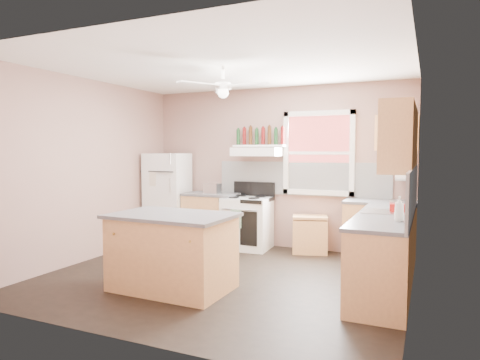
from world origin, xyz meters
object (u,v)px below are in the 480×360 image
at_px(toaster, 212,189).
at_px(island, 172,253).
at_px(stove, 247,223).
at_px(refrigerator, 168,198).
at_px(cart, 310,236).

height_order(toaster, island, toaster).
bearing_deg(toaster, stove, 12.23).
xyz_separation_m(refrigerator, toaster, (0.90, 0.01, 0.20)).
bearing_deg(cart, island, -128.76).
relative_size(stove, cart, 1.59).
bearing_deg(cart, toaster, 170.10).
xyz_separation_m(refrigerator, stove, (1.53, 0.06, -0.36)).
relative_size(toaster, stove, 0.33).
height_order(stove, cart, stove).
height_order(toaster, stove, toaster).
bearing_deg(island, cart, 68.12).
height_order(refrigerator, stove, refrigerator).
xyz_separation_m(toaster, stove, (0.63, 0.05, -0.56)).
xyz_separation_m(cart, island, (-1.03, -2.41, 0.16)).
relative_size(refrigerator, toaster, 5.67).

